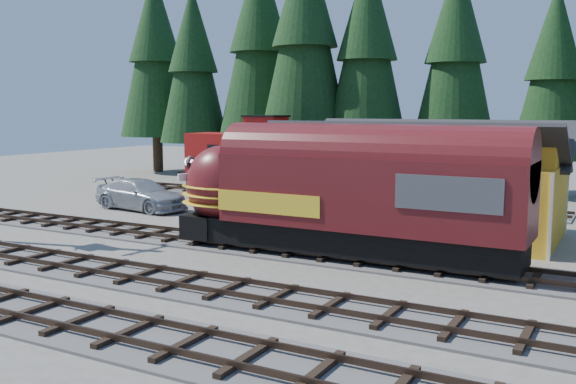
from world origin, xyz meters
The scene contains 8 objects.
ground centered at (0.00, 0.00, 0.00)m, with size 120.00×120.00×0.00m, color #6B665B.
track_spur centered at (-10.00, 18.00, 0.06)m, with size 32.00×3.20×0.33m.
depot centered at (0.00, 10.50, 2.96)m, with size 12.80×7.00×5.30m.
conifer_backdrop centered at (4.16, 25.49, 10.43)m, with size 80.59×22.26×17.23m.
locomotive centered at (-1.56, 4.00, 2.34)m, with size 14.52×2.89×3.95m.
caboose centered at (-13.75, 18.00, 2.47)m, with size 9.51×2.76×4.95m.
pickup_truck_a centered at (-9.27, 10.04, 0.87)m, with size 2.87×6.23×1.73m, color black.
pickup_truck_b centered at (-16.35, 9.65, 0.88)m, with size 2.47×6.08×1.76m, color #B0B2B8.
Camera 1 is at (8.82, -18.44, 5.83)m, focal length 40.00 mm.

